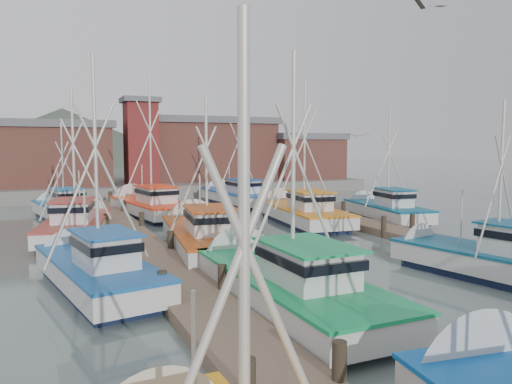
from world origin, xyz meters
name	(u,v)px	position (x,y,z in m)	size (l,w,h in m)	color
ground	(342,269)	(0.00, 0.00, 0.00)	(260.00, 260.00, 0.00)	#4C5C5A
dock_left	(154,259)	(-7.00, 4.04, 0.21)	(2.30, 46.00, 1.50)	brown
dock_right	(409,235)	(7.00, 4.04, 0.21)	(2.30, 46.00, 1.50)	brown
quay	(154,186)	(0.00, 37.00, 0.60)	(44.00, 16.00, 1.20)	slate
shed_left	(43,153)	(-11.00, 35.00, 4.34)	(12.72, 8.48, 6.20)	#562F26
shed_center	(206,148)	(6.00, 37.00, 4.69)	(14.84, 9.54, 6.90)	#562F26
shed_right	(304,156)	(17.00, 34.00, 3.84)	(8.48, 6.36, 5.20)	#562F26
lookout_tower	(141,140)	(-2.00, 33.00, 5.55)	(3.60, 3.60, 8.50)	maroon
distant_hills	(33,165)	(-12.76, 122.59, 0.00)	(175.00, 140.00, 42.00)	#434C40
boat_4	(281,282)	(-4.35, -3.02, 0.68)	(3.65, 10.02, 8.84)	#101A36
boat_5	(481,260)	(4.24, -3.24, 0.68)	(4.14, 8.65, 7.43)	#101A36
boat_6	(94,269)	(-9.76, 1.18, 0.68)	(4.08, 8.90, 8.90)	#101A36
boat_8	(204,235)	(-4.03, 6.15, 0.68)	(4.55, 10.72, 8.42)	#101A36
boat_9	(299,212)	(4.21, 11.48, 0.68)	(4.21, 10.32, 10.07)	#101A36
boat_10	(78,224)	(-9.54, 12.07, 0.68)	(4.81, 10.06, 8.99)	#101A36
boat_11	(383,210)	(10.00, 10.25, 0.68)	(3.84, 8.71, 8.32)	#101A36
boat_12	(148,206)	(-4.23, 19.02, 0.69)	(4.65, 10.65, 11.28)	#101A36
boat_13	(234,196)	(4.03, 22.88, 0.68)	(3.88, 9.93, 9.57)	#101A36
boat_14	(62,210)	(-10.08, 19.18, 0.68)	(4.10, 8.68, 7.25)	#101A36
gull_near	(430,6)	(-0.71, -5.44, 9.21)	(1.51, 0.66, 0.24)	gray
gull_far	(357,135)	(4.82, 5.99, 5.65)	(1.51, 0.66, 0.24)	gray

